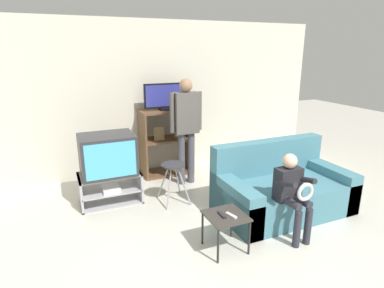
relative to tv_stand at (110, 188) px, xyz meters
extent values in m
cube|color=silver|center=(1.00, 1.06, 1.09)|extent=(6.40, 0.06, 2.60)
cube|color=#A8A8AD|center=(0.00, 0.01, -0.20)|extent=(0.85, 0.50, 0.02)
cube|color=#A8A8AD|center=(0.00, 0.01, -0.02)|extent=(0.82, 0.50, 0.02)
cube|color=#A8A8AD|center=(0.00, 0.01, 0.21)|extent=(0.85, 0.50, 0.02)
cube|color=#A8A8AD|center=(-0.41, 0.01, 0.00)|extent=(0.03, 0.50, 0.43)
cube|color=#A8A8AD|center=(0.41, 0.01, 0.00)|extent=(0.03, 0.50, 0.43)
cube|color=white|center=(0.00, -0.06, 0.02)|extent=(0.24, 0.28, 0.05)
cube|color=#2D2D33|center=(0.00, 0.02, 0.50)|extent=(0.74, 0.56, 0.56)
cube|color=#4CB7E0|center=(0.00, -0.27, 0.50)|extent=(0.66, 0.01, 0.48)
cube|color=brown|center=(0.70, 0.75, 0.35)|extent=(0.03, 0.47, 1.13)
cube|color=brown|center=(1.53, 0.75, 0.35)|extent=(0.03, 0.47, 1.13)
cube|color=brown|center=(1.11, 0.75, -0.20)|extent=(0.80, 0.47, 0.03)
cube|color=brown|center=(1.11, 0.75, 0.41)|extent=(0.80, 0.47, 0.03)
cube|color=brown|center=(1.11, 0.75, 0.91)|extent=(0.80, 0.47, 0.03)
cube|color=#9E7A4C|center=(0.96, 0.68, 0.54)|extent=(0.18, 0.04, 0.22)
cube|color=black|center=(1.15, 0.76, 0.94)|extent=(0.28, 0.20, 0.04)
cube|color=black|center=(1.15, 0.76, 1.16)|extent=(0.80, 0.04, 0.41)
cube|color=#333899|center=(1.15, 0.74, 1.16)|extent=(0.75, 0.01, 0.36)
cylinder|color=#99999E|center=(0.72, -0.47, 0.06)|extent=(0.16, 0.19, 0.56)
cylinder|color=#99999E|center=(0.95, -0.47, 0.06)|extent=(0.16, 0.19, 0.56)
cylinder|color=#99999E|center=(0.72, -0.22, 0.06)|extent=(0.16, 0.19, 0.56)
cylinder|color=#99999E|center=(0.95, -0.22, 0.06)|extent=(0.16, 0.19, 0.56)
cylinder|color=#333338|center=(0.84, -0.35, 0.35)|extent=(0.34, 0.34, 0.02)
cube|color=#38332D|center=(0.95, -1.66, 0.19)|extent=(0.42, 0.42, 0.02)
cylinder|color=black|center=(0.76, -1.85, -0.01)|extent=(0.02, 0.02, 0.40)
cylinder|color=black|center=(1.13, -1.85, -0.01)|extent=(0.02, 0.02, 0.40)
cylinder|color=black|center=(0.76, -1.47, -0.01)|extent=(0.02, 0.02, 0.40)
cylinder|color=black|center=(1.13, -1.47, -0.01)|extent=(0.02, 0.02, 0.40)
cube|color=#232328|center=(0.90, -1.65, 0.21)|extent=(0.04, 0.14, 0.02)
cube|color=silver|center=(0.99, -1.71, 0.21)|extent=(0.07, 0.15, 0.02)
cube|color=teal|center=(2.09, -1.21, 0.00)|extent=(1.74, 0.98, 0.43)
cube|color=teal|center=(2.09, -0.82, 0.45)|extent=(1.74, 0.20, 0.47)
cube|color=teal|center=(1.33, -1.21, 0.06)|extent=(0.22, 0.98, 0.55)
cube|color=teal|center=(2.85, -1.21, 0.06)|extent=(0.22, 0.98, 0.55)
cylinder|color=#4C4C56|center=(1.18, 0.21, 0.21)|extent=(0.11, 0.11, 0.85)
cylinder|color=#4C4C56|center=(1.34, 0.21, 0.21)|extent=(0.11, 0.11, 0.85)
cube|color=#5B5651|center=(1.26, 0.21, 0.96)|extent=(0.38, 0.20, 0.64)
cylinder|color=#5B5651|center=(1.03, 0.21, 0.97)|extent=(0.08, 0.08, 0.61)
cylinder|color=#5B5651|center=(1.49, 0.21, 0.97)|extent=(0.08, 0.08, 0.61)
sphere|color=#A37A5B|center=(1.26, 0.21, 1.38)|extent=(0.21, 0.21, 0.21)
cylinder|color=#2D2D38|center=(1.69, -1.93, 0.00)|extent=(0.08, 0.08, 0.43)
cylinder|color=#2D2D38|center=(1.84, -1.93, 0.00)|extent=(0.08, 0.08, 0.43)
cylinder|color=#2D2D38|center=(1.69, -1.78, 0.26)|extent=(0.09, 0.30, 0.09)
cylinder|color=#2D2D38|center=(1.84, -1.78, 0.26)|extent=(0.09, 0.30, 0.09)
cube|color=#232328|center=(1.77, -1.63, 0.41)|extent=(0.30, 0.17, 0.39)
cylinder|color=#232328|center=(1.63, -1.76, 0.49)|extent=(0.06, 0.31, 0.14)
cylinder|color=#232328|center=(1.90, -1.76, 0.49)|extent=(0.06, 0.31, 0.14)
sphere|color=beige|center=(1.77, -1.63, 0.69)|extent=(0.17, 0.17, 0.17)
torus|color=silver|center=(1.77, -1.92, 0.43)|extent=(0.21, 0.04, 0.21)
camera|label=1|loc=(-0.60, -4.33, 1.90)|focal=30.00mm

